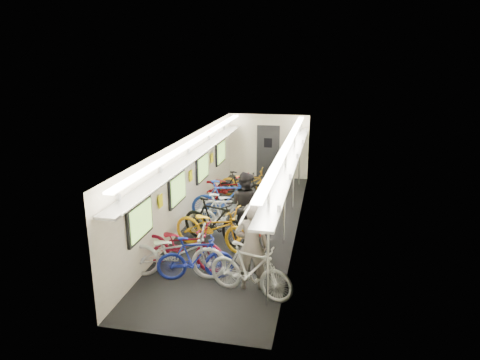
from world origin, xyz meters
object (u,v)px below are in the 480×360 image
at_px(bicycle_0, 176,253).
at_px(passenger_mid, 244,204).
at_px(bicycle_1, 195,258).
at_px(backpack, 255,225).
at_px(passenger_near, 251,246).

xyz_separation_m(bicycle_0, passenger_mid, (0.97, 2.41, 0.30)).
relative_size(bicycle_0, bicycle_1, 1.32).
bearing_deg(bicycle_0, bicycle_1, -97.97).
relative_size(bicycle_0, passenger_mid, 1.24).
bearing_deg(backpack, bicycle_0, -165.58).
bearing_deg(backpack, passenger_mid, 119.19).
xyz_separation_m(bicycle_0, bicycle_1, (0.43, -0.01, -0.07)).
xyz_separation_m(passenger_near, passenger_mid, (-0.64, 2.52, -0.05)).
distance_m(bicycle_0, backpack, 1.81).
bearing_deg(passenger_mid, bicycle_0, 84.42).
height_order(bicycle_1, passenger_mid, passenger_mid).
bearing_deg(bicycle_0, passenger_near, -100.11).
xyz_separation_m(bicycle_1, passenger_near, (1.18, -0.10, 0.42)).
bearing_deg(backpack, bicycle_1, -164.53).
height_order(bicycle_1, backpack, backpack).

